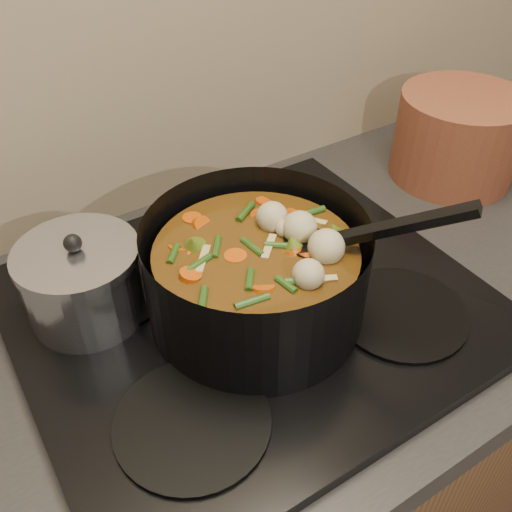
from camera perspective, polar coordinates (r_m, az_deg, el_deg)
counter at (r=1.18m, az=-0.37°, el=-21.16°), size 2.64×0.64×0.91m
stovetop at (r=0.80m, az=-0.51°, el=-5.07°), size 0.62×0.54×0.03m
stockpot at (r=0.74m, az=0.05°, el=-1.97°), size 0.38×0.38×0.21m
saucepan at (r=0.78m, az=-16.92°, el=-2.48°), size 0.16×0.16×0.13m
terracotta_crock at (r=1.12m, az=19.49°, el=11.18°), size 0.26×0.26×0.16m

